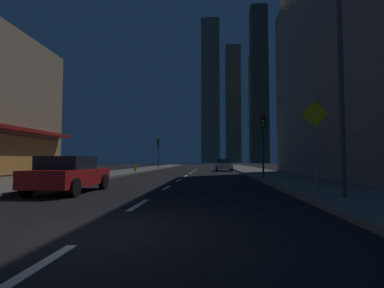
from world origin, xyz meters
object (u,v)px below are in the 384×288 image
(fire_hydrant_far_left, at_px, (135,168))
(street_lamp_right, at_px, (313,42))
(car_parked_near, at_px, (69,174))
(traffic_light_far_left, at_px, (158,147))
(pedestrian_crossing_sign, at_px, (315,139))
(traffic_light_near_right, at_px, (263,131))
(car_parked_far, at_px, (224,165))

(fire_hydrant_far_left, height_order, street_lamp_right, street_lamp_right)
(car_parked_near, bearing_deg, street_lamp_right, -12.72)
(traffic_light_far_left, xyz_separation_m, street_lamp_right, (10.88, -31.90, 1.87))
(car_parked_near, bearing_deg, pedestrian_crossing_sign, -8.36)
(traffic_light_near_right, distance_m, street_lamp_right, 10.16)
(car_parked_near, height_order, fire_hydrant_far_left, car_parked_near)
(pedestrian_crossing_sign, bearing_deg, car_parked_far, 94.50)
(car_parked_far, height_order, traffic_light_near_right, traffic_light_near_right)
(traffic_light_far_left, distance_m, street_lamp_right, 33.76)
(fire_hydrant_far_left, relative_size, pedestrian_crossing_sign, 0.21)
(car_parked_near, xyz_separation_m, pedestrian_crossing_sign, (9.20, -1.35, 1.28))
(car_parked_far, height_order, fire_hydrant_far_left, car_parked_far)
(traffic_light_far_left, height_order, street_lamp_right, street_lamp_right)
(fire_hydrant_far_left, bearing_deg, car_parked_near, -83.09)
(car_parked_far, xyz_separation_m, street_lamp_right, (1.78, -26.06, 4.33))
(car_parked_near, height_order, car_parked_far, same)
(traffic_light_near_right, bearing_deg, car_parked_near, -138.85)
(car_parked_near, distance_m, traffic_light_far_left, 30.04)
(car_parked_far, bearing_deg, pedestrian_crossing_sign, -85.50)
(car_parked_far, distance_m, street_lamp_right, 26.48)
(traffic_light_far_left, bearing_deg, street_lamp_right, -71.17)
(car_parked_near, xyz_separation_m, car_parked_far, (7.20, 24.04, 0.00))
(car_parked_far, xyz_separation_m, traffic_light_near_right, (1.90, -16.08, 2.45))
(fire_hydrant_far_left, xyz_separation_m, traffic_light_far_left, (0.40, 10.88, 2.74))
(fire_hydrant_far_left, xyz_separation_m, pedestrian_crossing_sign, (11.50, -20.34, 1.56))
(fire_hydrant_far_left, distance_m, traffic_light_near_right, 16.10)
(traffic_light_near_right, xyz_separation_m, street_lamp_right, (-0.12, -9.98, 1.87))
(traffic_light_far_left, bearing_deg, car_parked_near, -86.36)
(car_parked_far, distance_m, traffic_light_near_right, 16.38)
(car_parked_far, bearing_deg, car_parked_near, -106.68)
(car_parked_near, xyz_separation_m, traffic_light_near_right, (9.10, 7.95, 2.45))
(fire_hydrant_far_left, height_order, pedestrian_crossing_sign, pedestrian_crossing_sign)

